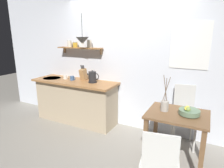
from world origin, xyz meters
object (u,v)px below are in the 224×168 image
at_px(fruit_bowl, 189,112).
at_px(pendant_lamp, 82,40).
at_px(knife_block, 83,74).
at_px(coffee_mug_by_sink, 65,77).
at_px(electric_kettle, 93,77).
at_px(dining_chair_far, 184,113).
at_px(dining_chair_near, 160,160).
at_px(dining_table, 177,124).
at_px(coffee_mug_spare, 72,78).
at_px(twig_vase, 165,105).

xyz_separation_m(fruit_bowl, pendant_lamp, (-2.04, 0.48, 0.89)).
relative_size(knife_block, coffee_mug_by_sink, 2.68).
height_order(electric_kettle, pendant_lamp, pendant_lamp).
height_order(dining_chair_far, knife_block, knife_block).
distance_m(dining_chair_far, pendant_lamp, 2.25).
relative_size(dining_chair_near, knife_block, 2.68).
height_order(dining_table, electric_kettle, electric_kettle).
distance_m(dining_table, coffee_mug_spare, 2.28).
bearing_deg(twig_vase, dining_chair_far, 71.02).
xyz_separation_m(dining_chair_far, electric_kettle, (-1.74, -0.09, 0.46)).
height_order(twig_vase, pendant_lamp, pendant_lamp).
bearing_deg(fruit_bowl, dining_table, -176.15).
xyz_separation_m(coffee_mug_by_sink, pendant_lamp, (0.51, -0.04, 0.77)).
bearing_deg(knife_block, pendant_lamp, -52.45).
distance_m(dining_chair_far, knife_block, 2.08).
relative_size(dining_chair_far, twig_vase, 1.98).
xyz_separation_m(fruit_bowl, coffee_mug_spare, (-2.34, 0.49, 0.12)).
distance_m(twig_vase, coffee_mug_by_sink, 2.28).
height_order(twig_vase, coffee_mug_spare, twig_vase).
bearing_deg(coffee_mug_by_sink, electric_kettle, 0.27).
height_order(fruit_bowl, pendant_lamp, pendant_lamp).
distance_m(fruit_bowl, coffee_mug_by_sink, 2.60).
bearing_deg(coffee_mug_spare, dining_chair_near, -29.59).
bearing_deg(knife_block, fruit_bowl, -15.96).
relative_size(dining_chair_near, electric_kettle, 3.28).
distance_m(twig_vase, electric_kettle, 1.63).
relative_size(dining_table, pendant_lamp, 1.44).
relative_size(dining_table, coffee_mug_spare, 6.40).
bearing_deg(twig_vase, electric_kettle, 161.28).
xyz_separation_m(electric_kettle, knife_block, (-0.28, 0.09, 0.02)).
distance_m(dining_chair_far, coffee_mug_by_sink, 2.46).
relative_size(dining_chair_near, pendant_lamp, 1.54).
distance_m(knife_block, coffee_mug_by_sink, 0.42).
xyz_separation_m(dining_chair_far, coffee_mug_spare, (-2.22, -0.12, 0.40)).
distance_m(fruit_bowl, knife_block, 2.24).
bearing_deg(fruit_bowl, knife_block, 164.04).
bearing_deg(dining_table, dining_chair_far, 87.90).
distance_m(coffee_mug_spare, pendant_lamp, 0.83).
xyz_separation_m(twig_vase, knife_block, (-1.82, 0.61, 0.17)).
xyz_separation_m(coffee_mug_by_sink, coffee_mug_spare, (0.21, -0.03, -0.00)).
distance_m(dining_chair_near, pendant_lamp, 2.52).
relative_size(electric_kettle, knife_block, 0.82).
height_order(twig_vase, coffee_mug_by_sink, twig_vase).
bearing_deg(dining_chair_far, dining_chair_near, -93.45).
relative_size(dining_chair_far, knife_block, 3.16).
bearing_deg(electric_kettle, fruit_bowl, -15.68).
xyz_separation_m(dining_chair_far, knife_block, (-2.03, 0.00, 0.48)).
relative_size(dining_chair_far, coffee_mug_spare, 8.05).
xyz_separation_m(dining_table, dining_chair_far, (0.02, 0.62, -0.07)).
xyz_separation_m(dining_chair_near, fruit_bowl, (0.20, 0.73, 0.34)).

